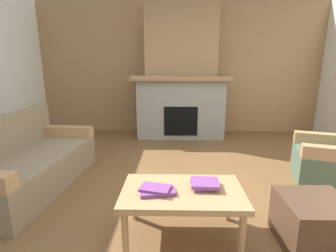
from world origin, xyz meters
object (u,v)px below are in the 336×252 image
object	(u,v)px
couch	(26,164)
armchair	(334,161)
coffee_table	(182,196)
ottoman	(314,223)
fireplace	(181,79)

from	to	relation	value
couch	armchair	bearing A→B (deg)	2.78
couch	coffee_table	distance (m)	2.02
couch	coffee_table	size ratio (longest dim) A/B	1.86
ottoman	fireplace	bearing A→B (deg)	106.55
fireplace	couch	distance (m)	3.15
fireplace	ottoman	xyz separation A→B (m)	(0.99, -3.32, -0.96)
armchair	coffee_table	size ratio (longest dim) A/B	0.96
fireplace	coffee_table	world-z (taller)	fireplace
coffee_table	ottoman	bearing A→B (deg)	-5.01
fireplace	couch	size ratio (longest dim) A/B	1.45
ottoman	couch	bearing A→B (deg)	161.63
fireplace	armchair	bearing A→B (deg)	-50.02
coffee_table	ottoman	size ratio (longest dim) A/B	1.92
fireplace	coffee_table	bearing A→B (deg)	-91.16
couch	armchair	distance (m)	3.72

